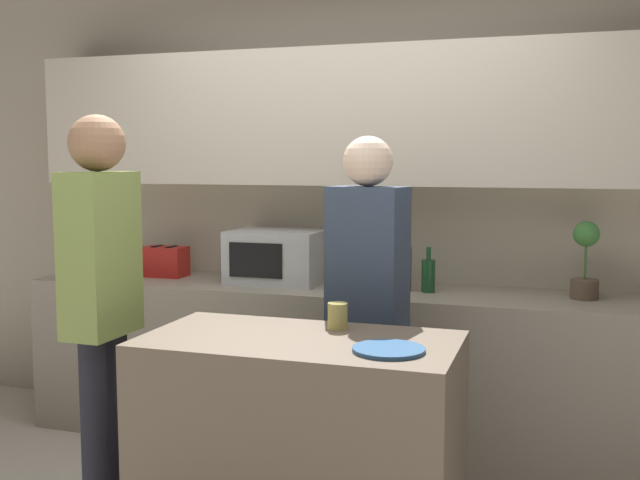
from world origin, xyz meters
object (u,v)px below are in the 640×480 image
Objects in this scene: bottle_2 at (428,275)px; plate_on_island at (389,350)px; potted_plant at (585,260)px; bottle_1 at (406,268)px; cup_0 at (338,316)px; person_left at (367,289)px; bottle_0 at (389,266)px; toaster at (165,261)px; person_center at (101,285)px; microwave at (277,256)px.

bottle_2 is 1.37m from plate_on_island.
bottle_1 is at bearing -176.61° from potted_plant.
bottle_1 is at bearing 98.98° from plate_on_island.
person_left is at bearing 86.82° from cup_0.
bottle_0 is at bearing 102.56° from plate_on_island.
bottle_2 is (1.60, -0.05, 0.00)m from toaster.
person_center is at bearing -146.00° from potted_plant.
cup_0 is (0.05, -1.15, -0.05)m from bottle_0.
bottle_1 is 1.39m from plate_on_island.
person_left is at bearing 110.39° from plate_on_island.
toaster is 1.61m from bottle_2.
potted_plant is 1.24× the size of bottle_0.
potted_plant is 2.34m from person_center.
person_left is (-0.04, -0.69, -0.00)m from bottle_1.
bottle_1 reaches higher than microwave.
microwave is 0.66m from bottle_0.
bottle_0 is (0.65, 0.02, -0.03)m from microwave.
toaster is 0.15× the size of person_left.
person_left is at bearing -102.99° from bottle_2.
potted_plant is at bearing 3.39° from bottle_1.
bottle_0 is at bearing 145.18° from bottle_1.
bottle_2 is at bearing -17.32° from bottle_0.
potted_plant is 1.49m from cup_0.
microwave is at bearing -34.34° from person_left.
cup_0 is 0.06× the size of person_center.
potted_plant is 0.22× the size of person_center.
person_center is (-1.94, -1.31, -0.02)m from potted_plant.
bottle_1 reaches higher than bottle_2.
potted_plant is 1.52× the size of plate_on_island.
person_center reaches higher than toaster.
bottle_0 is at bearing -73.63° from person_left.
toaster is 2.39m from potted_plant.
toaster is at bearing 177.93° from bottle_1.
bottle_1 is at bearing -34.82° from bottle_0.
bottle_2 is at bearing -91.72° from person_left.
cup_0 is at bearing -38.46° from toaster.
microwave reaches higher than cup_0.
microwave reaches higher than bottle_2.
toaster is (-0.72, 0.00, -0.06)m from microwave.
bottle_1 is at bearing -3.93° from microwave.
bottle_2 is at bearing -3.25° from microwave.
toaster is 2.46× the size of cup_0.
bottle_1 reaches higher than bottle_0.
bottle_0 is 1.32× the size of bottle_2.
plate_on_island is at bearing -81.02° from bottle_1.
microwave is 2.00× the size of toaster.
plate_on_island is 0.40m from cup_0.
cup_0 reaches higher than plate_on_island.
potted_plant is at bearing -130.62° from person_left.
bottle_1 is at bearing -2.07° from toaster.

